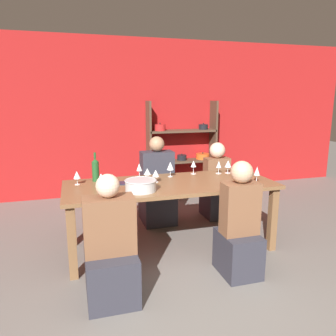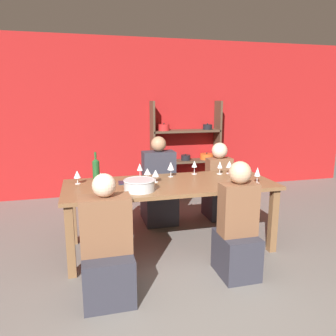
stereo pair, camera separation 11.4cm
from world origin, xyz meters
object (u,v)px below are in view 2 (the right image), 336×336
Objects in this scene: person_near_b at (107,254)px; person_far_b at (218,189)px; wine_glass_red_a at (229,165)px; wine_glass_empty_a at (156,173)px; mixing_bowl at (139,185)px; cell_phone at (122,183)px; wine_glass_white_c at (147,172)px; wine_glass_red_e at (220,165)px; dining_table at (170,191)px; wine_glass_white_b at (101,177)px; wine_glass_red_b at (140,167)px; wine_glass_empty_b at (257,172)px; shelf_unit at (186,157)px; wine_bottle_green at (96,169)px; wine_glass_white_a at (194,165)px; person_far_a at (159,191)px; wine_glass_red_d at (171,166)px; person_near_a at (237,233)px; wine_glass_red_c at (77,175)px.

person_near_b is 1.01× the size of person_far_b.
wine_glass_empty_a is at bearing -169.07° from wine_glass_red_a.
mixing_bowl reaches higher than cell_phone.
wine_glass_white_c is 0.89× the size of wine_glass_red_e.
wine_glass_red_e is (0.93, 0.10, 0.01)m from wine_glass_white_c.
wine_glass_white_b is (-0.75, 0.05, 0.19)m from dining_table.
wine_glass_red_b is at bearing 19.35° from person_far_b.
wine_glass_empty_b is (1.20, -0.62, 0.01)m from wine_glass_red_b.
wine_glass_red_a is 0.15× the size of person_near_b.
cell_phone is at bearing 24.72° from person_far_b.
person_near_b is (-1.48, -1.06, -0.48)m from wine_glass_red_e.
dining_table is 0.34m from wine_glass_white_c.
shelf_unit reaches higher than person_far_b.
wine_bottle_green is 1.50m from wine_glass_red_e.
wine_glass_empty_b is 1.23× the size of wine_glass_white_b.
wine_bottle_green reaches higher than cell_phone.
wine_glass_white_c is 0.94m from wine_glass_red_e.
shelf_unit reaches higher than wine_glass_red_a.
wine_glass_white_a is 1.14× the size of wine_glass_white_b.
mixing_bowl is at bearing -112.07° from wine_glass_white_c.
person_far_b is (0.87, -0.05, -0.02)m from person_far_a.
wine_glass_white_a is at bearing 44.08° from person_near_b.
wine_glass_white_c is at bearing 159.52° from wine_glass_empty_b.
person_far_b is (0.84, 0.51, -0.48)m from wine_glass_red_d.
person_far_b is at bearing 33.65° from wine_glass_empty_a.
shelf_unit is 2.35m from dining_table.
wine_glass_red_a is at bearing -10.32° from wine_glass_white_a.
person_near_a is at bearing -55.99° from wine_glass_red_b.
mixing_bowl is at bearing -158.27° from wine_glass_red_a.
wine_glass_red_c reaches higher than mixing_bowl.
shelf_unit is 1.93m from wine_glass_red_e.
cell_phone is 1.02m from person_near_b.
person_far_a reaches higher than wine_glass_red_d.
wine_glass_red_a reaches higher than cell_phone.
shelf_unit is at bearing 67.29° from wine_glass_red_d.
wine_bottle_green is 0.28m from wine_glass_white_b.
person_far_a is at bearing 30.37° from wine_glass_red_c.
person_near_b is at bearing -144.32° from wine_glass_red_e.
wine_glass_red_b is (-1.11, 0.10, 0.00)m from wine_glass_red_a.
wine_glass_red_d reaches higher than cell_phone.
mixing_bowl is 2.02× the size of wine_glass_red_a.
wine_glass_empty_b is 1.00m from wine_glass_red_d.
mixing_bowl is 2.12× the size of cell_phone.
wine_bottle_green reaches higher than wine_glass_empty_a.
wine_glass_red_b is 0.20m from wine_glass_white_c.
person_near_a is 1.63m from person_far_a.
wine_glass_red_b is 0.74m from wine_glass_red_c.
wine_glass_red_a is at bearing -1.92° from wine_bottle_green.
wine_glass_empty_a is at bearing 162.91° from wine_glass_empty_b.
wine_glass_white_a is at bearing 169.68° from wine_glass_red_a.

